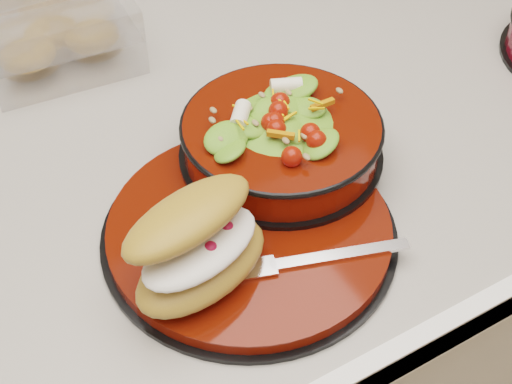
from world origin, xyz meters
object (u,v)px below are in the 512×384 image
island_counter (264,316)px  salad_bowl (281,131)px  fork (315,259)px  dinner_plate (250,230)px  pastry_box (58,35)px  croissant (198,245)px

island_counter → salad_bowl: bearing=-111.8°
salad_bowl → fork: 0.16m
dinner_plate → pastry_box: pastry_box is taller
island_counter → fork: bearing=-110.0°
island_counter → fork: fork is taller
pastry_box → croissant: bearing=-86.8°
island_counter → salad_bowl: (-0.04, -0.09, 0.50)m
salad_bowl → croissant: salad_bowl is taller
croissant → pastry_box: 0.44m
croissant → pastry_box: size_ratio=0.79×
dinner_plate → salad_bowl: (0.08, 0.08, 0.05)m
island_counter → croissant: (-0.20, -0.20, 0.51)m
dinner_plate → fork: 0.08m
dinner_plate → island_counter: bearing=54.2°
salad_bowl → fork: (-0.05, -0.15, -0.03)m
fork → pastry_box: (-0.10, 0.49, 0.02)m
dinner_plate → fork: fork is taller
croissant → fork: (0.11, -0.04, -0.04)m
croissant → pastry_box: bearing=73.2°
dinner_plate → salad_bowl: size_ratio=1.34×
salad_bowl → fork: size_ratio=1.31×
salad_bowl → dinner_plate: bearing=-138.0°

